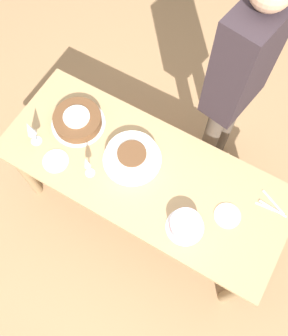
{
  "coord_description": "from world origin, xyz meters",
  "views": [
    {
      "loc": [
        -0.43,
        0.74,
        2.79
      ],
      "look_at": [
        0.0,
        0.0,
        0.81
      ],
      "focal_mm": 40.0,
      "sensor_mm": 36.0,
      "label": 1
    }
  ],
  "objects_px": {
    "cake_back_decorated": "(185,225)",
    "wine_glass_near": "(87,164)",
    "cake_front_chocolate": "(78,120)",
    "person_cutting": "(239,77)",
    "wine_glass_far": "(30,130)",
    "cake_center_white": "(132,157)"
  },
  "relations": [
    {
      "from": "cake_front_chocolate",
      "to": "cake_center_white",
      "type": "bearing_deg",
      "value": 174.21
    },
    {
      "from": "person_cutting",
      "to": "cake_center_white",
      "type": "bearing_deg",
      "value": -18.2
    },
    {
      "from": "cake_center_white",
      "to": "person_cutting",
      "type": "xyz_separation_m",
      "value": [
        -0.34,
        -0.63,
        0.26
      ]
    },
    {
      "from": "wine_glass_near",
      "to": "cake_back_decorated",
      "type": "bearing_deg",
      "value": 179.27
    },
    {
      "from": "cake_front_chocolate",
      "to": "person_cutting",
      "type": "height_order",
      "value": "person_cutting"
    },
    {
      "from": "cake_back_decorated",
      "to": "wine_glass_near",
      "type": "distance_m",
      "value": 0.64
    },
    {
      "from": "wine_glass_far",
      "to": "person_cutting",
      "type": "bearing_deg",
      "value": -137.92
    },
    {
      "from": "cake_front_chocolate",
      "to": "person_cutting",
      "type": "xyz_separation_m",
      "value": [
        -0.75,
        -0.59,
        0.26
      ]
    },
    {
      "from": "cake_back_decorated",
      "to": "wine_glass_far",
      "type": "xyz_separation_m",
      "value": [
        1.03,
        -0.02,
        0.1
      ]
    },
    {
      "from": "cake_front_chocolate",
      "to": "cake_back_decorated",
      "type": "height_order",
      "value": "same"
    },
    {
      "from": "cake_center_white",
      "to": "cake_front_chocolate",
      "type": "xyz_separation_m",
      "value": [
        0.41,
        -0.04,
        0.0
      ]
    },
    {
      "from": "cake_center_white",
      "to": "cake_front_chocolate",
      "type": "height_order",
      "value": "cake_front_chocolate"
    },
    {
      "from": "wine_glass_near",
      "to": "person_cutting",
      "type": "height_order",
      "value": "person_cutting"
    },
    {
      "from": "cake_front_chocolate",
      "to": "wine_glass_far",
      "type": "xyz_separation_m",
      "value": [
        0.15,
        0.23,
        0.11
      ]
    },
    {
      "from": "cake_center_white",
      "to": "cake_back_decorated",
      "type": "xyz_separation_m",
      "value": [
        -0.46,
        0.21,
        0.0
      ]
    },
    {
      "from": "wine_glass_far",
      "to": "person_cutting",
      "type": "height_order",
      "value": "person_cutting"
    },
    {
      "from": "cake_back_decorated",
      "to": "wine_glass_far",
      "type": "bearing_deg",
      "value": -1.17
    },
    {
      "from": "cake_front_chocolate",
      "to": "person_cutting",
      "type": "relative_size",
      "value": 0.19
    },
    {
      "from": "cake_back_decorated",
      "to": "cake_center_white",
      "type": "bearing_deg",
      "value": -24.32
    },
    {
      "from": "cake_front_chocolate",
      "to": "cake_back_decorated",
      "type": "relative_size",
      "value": 1.56
    },
    {
      "from": "cake_back_decorated",
      "to": "wine_glass_near",
      "type": "xyz_separation_m",
      "value": [
        0.63,
        -0.01,
        0.1
      ]
    },
    {
      "from": "cake_front_chocolate",
      "to": "wine_glass_near",
      "type": "bearing_deg",
      "value": 135.37
    }
  ]
}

